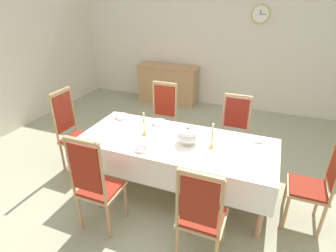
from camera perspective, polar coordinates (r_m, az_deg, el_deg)
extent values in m
cube|color=#9D9D81|center=(4.01, 2.70, -11.69)|extent=(7.15, 6.32, 0.04)
cube|color=silver|center=(6.34, 13.04, 18.02)|extent=(7.15, 0.08, 3.22)
cylinder|color=tan|center=(3.79, -16.66, -8.10)|extent=(0.07, 0.07, 0.75)
cylinder|color=tan|center=(3.16, 19.07, -16.44)|extent=(0.07, 0.07, 0.75)
cylinder|color=tan|center=(4.35, -10.32, -2.66)|extent=(0.07, 0.07, 0.75)
cylinder|color=tan|center=(3.81, 19.99, -8.48)|extent=(0.07, 0.07, 0.75)
cube|color=tan|center=(3.43, 1.77, -4.16)|extent=(2.30, 0.89, 0.08)
cube|color=tan|center=(3.41, 1.79, -3.36)|extent=(2.42, 1.01, 0.03)
cube|color=white|center=(3.40, 1.79, -3.12)|extent=(2.44, 1.03, 0.00)
cube|color=white|center=(3.10, -1.51, -10.43)|extent=(2.44, 0.00, 0.37)
cube|color=white|center=(3.91, 4.29, -2.13)|extent=(2.44, 0.00, 0.37)
cube|color=white|center=(4.01, -14.78, -2.25)|extent=(0.00, 1.03, 0.37)
cube|color=white|center=(3.36, 21.88, -9.44)|extent=(0.00, 1.03, 0.37)
cylinder|color=tan|center=(3.54, -14.42, -13.43)|extent=(0.04, 0.04, 0.47)
cylinder|color=tan|center=(3.36, -8.91, -15.22)|extent=(0.04, 0.04, 0.47)
cylinder|color=tan|center=(3.33, -18.07, -16.91)|extent=(0.04, 0.04, 0.47)
cylinder|color=tan|center=(3.15, -12.33, -19.11)|extent=(0.04, 0.04, 0.47)
cube|color=tan|center=(3.18, -13.92, -12.81)|extent=(0.44, 0.42, 0.03)
cube|color=maroon|center=(3.16, -13.96, -12.46)|extent=(0.40, 0.38, 0.02)
cylinder|color=tan|center=(2.96, -19.89, -8.28)|extent=(0.03, 0.03, 0.70)
cylinder|color=tan|center=(2.75, -13.57, -10.27)|extent=(0.03, 0.03, 0.70)
cube|color=maroon|center=(2.83, -16.95, -8.67)|extent=(0.34, 0.02, 0.53)
cube|color=tan|center=(2.67, -17.82, -3.10)|extent=(0.40, 0.04, 0.04)
cylinder|color=tan|center=(4.33, -0.18, -4.46)|extent=(0.04, 0.04, 0.47)
cylinder|color=tan|center=(4.46, -4.73, -3.53)|extent=(0.04, 0.04, 0.47)
cylinder|color=tan|center=(4.62, 1.47, -2.34)|extent=(0.04, 0.04, 0.47)
cylinder|color=tan|center=(4.75, -2.83, -1.54)|extent=(0.04, 0.04, 0.47)
cube|color=tan|center=(4.42, -1.61, -0.14)|extent=(0.44, 0.42, 0.03)
cube|color=maroon|center=(4.41, -1.61, 0.14)|extent=(0.40, 0.38, 0.02)
cylinder|color=tan|center=(4.38, 1.67, 4.51)|extent=(0.03, 0.03, 0.66)
cylinder|color=tan|center=(4.52, -3.01, 5.18)|extent=(0.03, 0.03, 0.66)
cube|color=maroon|center=(4.43, -0.71, 5.26)|extent=(0.34, 0.02, 0.50)
cube|color=tan|center=(4.33, -0.73, 8.95)|extent=(0.40, 0.04, 0.04)
cylinder|color=tan|center=(3.12, 4.33, -18.85)|extent=(0.04, 0.04, 0.47)
cylinder|color=tan|center=(3.07, 11.54, -20.39)|extent=(0.04, 0.04, 0.47)
cylinder|color=tan|center=(2.89, 1.96, -23.59)|extent=(0.04, 0.04, 0.47)
cube|color=tan|center=(2.79, 7.24, -18.64)|extent=(0.44, 0.42, 0.03)
cube|color=maroon|center=(2.78, 7.27, -18.28)|extent=(0.40, 0.38, 0.02)
cylinder|color=tan|center=(2.48, 1.98, -15.16)|extent=(0.03, 0.03, 0.62)
cylinder|color=tan|center=(2.41, 11.14, -17.15)|extent=(0.03, 0.03, 0.62)
cube|color=maroon|center=(2.42, 6.51, -15.64)|extent=(0.34, 0.02, 0.47)
cube|color=tan|center=(2.24, 6.88, -10.27)|extent=(0.40, 0.04, 0.04)
cylinder|color=tan|center=(4.11, 15.16, -7.34)|extent=(0.04, 0.04, 0.47)
cylinder|color=tan|center=(4.15, 9.95, -6.41)|extent=(0.04, 0.04, 0.47)
cylinder|color=tan|center=(4.42, 15.80, -4.90)|extent=(0.04, 0.04, 0.47)
cylinder|color=tan|center=(4.45, 10.96, -4.06)|extent=(0.04, 0.04, 0.47)
cube|color=tan|center=(4.15, 13.31, -2.75)|extent=(0.44, 0.42, 0.03)
cube|color=maroon|center=(4.14, 13.34, -2.45)|extent=(0.40, 0.38, 0.02)
cylinder|color=tan|center=(4.17, 16.81, 1.79)|extent=(0.03, 0.03, 0.61)
cylinder|color=tan|center=(4.21, 11.57, 2.64)|extent=(0.03, 0.03, 0.61)
cube|color=maroon|center=(4.18, 14.22, 2.60)|extent=(0.34, 0.02, 0.46)
cube|color=tan|center=(4.08, 14.64, 6.11)|extent=(0.40, 0.04, 0.04)
cylinder|color=tan|center=(4.40, -14.53, -4.86)|extent=(0.04, 0.04, 0.47)
cylinder|color=tan|center=(4.15, -17.52, -7.32)|extent=(0.04, 0.04, 0.47)
cylinder|color=tan|center=(4.60, -18.21, -3.92)|extent=(0.04, 0.04, 0.47)
cylinder|color=tan|center=(4.36, -21.27, -6.19)|extent=(0.04, 0.04, 0.47)
cube|color=tan|center=(4.25, -18.33, -2.70)|extent=(0.42, 0.44, 0.03)
cube|color=maroon|center=(4.24, -18.38, -2.41)|extent=(0.38, 0.40, 0.02)
cylinder|color=tan|center=(4.35, -19.38, 3.16)|extent=(0.03, 0.03, 0.71)
cylinder|color=tan|center=(4.09, -22.79, 1.12)|extent=(0.03, 0.03, 0.71)
cube|color=maroon|center=(4.21, -21.11, 2.61)|extent=(0.02, 0.34, 0.54)
cube|color=tan|center=(4.10, -21.83, 6.70)|extent=(0.04, 0.40, 0.04)
cylinder|color=tan|center=(3.43, 23.47, -16.47)|extent=(0.04, 0.04, 0.47)
cylinder|color=tan|center=(3.73, 23.50, -12.66)|extent=(0.04, 0.04, 0.47)
cylinder|color=tan|center=(3.49, 29.57, -17.18)|extent=(0.04, 0.04, 0.47)
cylinder|color=tan|center=(3.78, 29.02, -13.38)|extent=(0.04, 0.04, 0.47)
cube|color=tan|center=(3.46, 27.22, -11.74)|extent=(0.42, 0.44, 0.03)
cube|color=maroon|center=(3.44, 27.30, -11.41)|extent=(0.38, 0.40, 0.02)
cylinder|color=tan|center=(3.47, 31.31, -5.55)|extent=(0.03, 0.03, 0.68)
cube|color=maroon|center=(3.29, 31.86, -6.72)|extent=(0.02, 0.34, 0.52)
cylinder|color=white|center=(3.35, 4.06, -3.36)|extent=(0.14, 0.14, 0.02)
ellipsoid|color=white|center=(3.32, 4.10, -2.33)|extent=(0.26, 0.26, 0.12)
ellipsoid|color=white|center=(3.29, 4.14, -1.27)|extent=(0.24, 0.24, 0.09)
sphere|color=brown|center=(3.26, 4.17, -0.48)|extent=(0.03, 0.03, 0.03)
cylinder|color=gold|center=(3.55, -4.99, -1.67)|extent=(0.07, 0.07, 0.02)
cylinder|color=gold|center=(3.50, -5.05, -0.23)|extent=(0.02, 0.02, 0.18)
cone|color=gold|center=(3.46, -5.11, 1.22)|extent=(0.04, 0.04, 0.02)
cylinder|color=silver|center=(3.44, -5.15, 2.13)|extent=(0.02, 0.02, 0.10)
cylinder|color=gold|center=(3.29, 9.12, -4.32)|extent=(0.07, 0.07, 0.02)
cylinder|color=gold|center=(3.24, 9.24, -2.82)|extent=(0.02, 0.02, 0.18)
cone|color=gold|center=(3.20, 9.37, -1.31)|extent=(0.04, 0.04, 0.02)
cylinder|color=silver|center=(3.17, 9.45, -0.34)|extent=(0.02, 0.02, 0.10)
cylinder|color=white|center=(3.82, -1.91, 0.79)|extent=(0.19, 0.19, 0.05)
cylinder|color=white|center=(3.82, -1.92, 0.88)|extent=(0.16, 0.16, 0.03)
torus|color=brown|center=(3.81, -1.92, 1.05)|extent=(0.18, 0.18, 0.01)
cylinder|color=white|center=(4.06, -9.70, 2.02)|extent=(0.19, 0.19, 0.04)
cylinder|color=white|center=(4.06, -9.71, 2.10)|extent=(0.16, 0.16, 0.03)
torus|color=brown|center=(4.06, -9.72, 2.26)|extent=(0.19, 0.19, 0.01)
cylinder|color=white|center=(3.56, 18.18, -2.80)|extent=(0.15, 0.15, 0.03)
cylinder|color=white|center=(3.56, 18.19, -2.74)|extent=(0.12, 0.12, 0.02)
torus|color=brown|center=(3.55, 18.21, -2.63)|extent=(0.15, 0.15, 0.01)
cylinder|color=white|center=(3.19, -5.60, -4.96)|extent=(0.15, 0.15, 0.03)
cylinder|color=white|center=(3.19, -5.60, -4.88)|extent=(0.12, 0.12, 0.02)
torus|color=brown|center=(3.18, -5.61, -4.75)|extent=(0.14, 0.14, 0.01)
cube|color=gold|center=(3.85, -3.96, 0.66)|extent=(0.05, 0.14, 0.00)
ellipsoid|color=gold|center=(3.91, -3.14, 1.10)|extent=(0.03, 0.05, 0.01)
cube|color=gold|center=(4.11, -11.49, 1.87)|extent=(0.02, 0.14, 0.00)
ellipsoid|color=gold|center=(4.17, -10.80, 2.32)|extent=(0.03, 0.05, 0.01)
cube|color=tan|center=(6.64, -0.08, 8.66)|extent=(1.40, 0.44, 0.88)
cube|color=tan|center=(6.52, -0.08, 12.45)|extent=(1.44, 0.48, 0.02)
cube|color=tan|center=(6.73, 3.44, 8.85)|extent=(0.59, 0.01, 0.70)
cube|color=tan|center=(6.97, -2.10, 9.49)|extent=(0.59, 0.01, 0.70)
cylinder|color=#D1B251|center=(6.16, 18.88, 21.39)|extent=(0.35, 0.05, 0.35)
cylinder|color=white|center=(6.14, 18.86, 21.38)|extent=(0.31, 0.01, 0.31)
cube|color=black|center=(6.13, 18.91, 21.74)|extent=(0.01, 0.00, 0.09)
cube|color=black|center=(6.13, 19.32, 21.31)|extent=(0.13, 0.00, 0.01)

